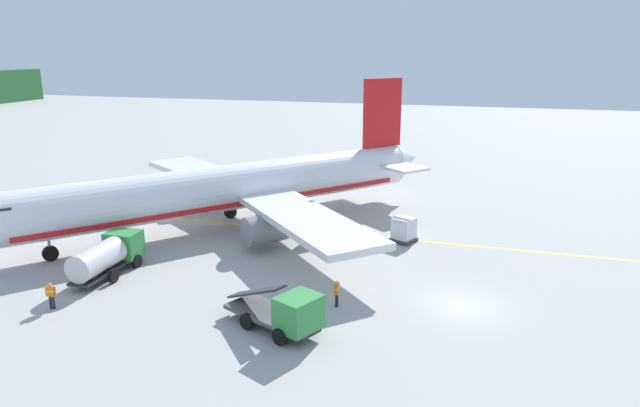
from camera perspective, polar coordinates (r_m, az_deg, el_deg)
The scene contains 7 objects.
airliner_foreground at distance 48.07m, azimuth -8.77°, elevation 1.50°, with size 33.90×30.28×11.90m.
service_truck_fuel at distance 30.82m, azimuth -3.43°, elevation -10.81°, with size 4.41×6.22×2.56m.
service_truck_baggage at distance 40.68m, azimuth -20.46°, elevation -4.83°, with size 6.12×2.57×2.40m.
cargo_container_near at distance 45.06m, azimuth 8.34°, elevation -2.62°, with size 2.24×2.24×2.06m.
crew_marshaller at distance 36.97m, azimuth -25.25°, elevation -8.14°, with size 0.34×0.61×1.61m.
crew_loader_left at distance 33.78m, azimuth 1.69°, elevation -8.77°, with size 0.63×0.26×1.63m.
apron_guide_line at distance 47.90m, azimuth -3.22°, elevation -2.60°, with size 0.30×60.00×0.01m, color yellow.
Camera 1 is at (-32.00, -0.60, 14.77)m, focal length 32.09 mm.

